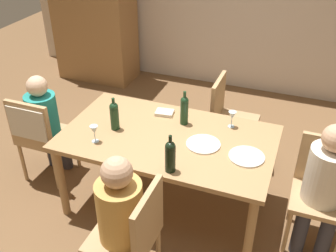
% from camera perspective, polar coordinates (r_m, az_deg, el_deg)
% --- Properties ---
extents(ground_plane, '(10.00, 10.00, 0.00)m').
position_cam_1_polar(ground_plane, '(3.76, 0.00, -11.10)').
color(ground_plane, brown).
extents(armoire_cabinet, '(1.18, 0.62, 2.18)m').
position_cam_1_polar(armoire_cabinet, '(5.85, -10.84, 17.01)').
color(armoire_cabinet, olive).
rests_on(armoire_cabinet, ground_plane).
extents(dining_table, '(1.78, 1.03, 0.76)m').
position_cam_1_polar(dining_table, '(3.33, 0.00, -2.63)').
color(dining_table, '#A87F51').
rests_on(dining_table, ground_plane).
extents(chair_right_end, '(0.44, 0.44, 0.92)m').
position_cam_1_polar(chair_right_end, '(3.35, 21.49, -8.05)').
color(chair_right_end, tan).
rests_on(chair_right_end, ground_plane).
extents(chair_near, '(0.44, 0.44, 0.92)m').
position_cam_1_polar(chair_near, '(2.78, -5.07, -15.30)').
color(chair_near, tan).
rests_on(chair_near, ground_plane).
extents(chair_left_end, '(0.44, 0.46, 0.92)m').
position_cam_1_polar(chair_left_end, '(3.86, -18.59, -0.61)').
color(chair_left_end, tan).
rests_on(chair_left_end, ground_plane).
extents(chair_far_right, '(0.44, 0.44, 0.92)m').
position_cam_1_polar(chair_far_right, '(4.06, 8.65, 1.60)').
color(chair_far_right, tan).
rests_on(chair_far_right, ground_plane).
extents(person_woman_host, '(0.31, 0.36, 1.14)m').
position_cam_1_polar(person_woman_host, '(3.19, 21.84, -7.58)').
color(person_woman_host, '#33333D').
rests_on(person_woman_host, ground_plane).
extents(person_man_bearded, '(0.36, 0.31, 1.15)m').
position_cam_1_polar(person_man_bearded, '(2.73, -7.40, -12.81)').
color(person_man_bearded, '#33333D').
rests_on(person_man_bearded, ground_plane).
extents(person_man_guest, '(0.29, 0.33, 1.09)m').
position_cam_1_polar(person_man_guest, '(3.93, -17.41, 1.00)').
color(person_man_guest, '#33333D').
rests_on(person_man_guest, ground_plane).
extents(wine_bottle_tall_green, '(0.08, 0.08, 0.30)m').
position_cam_1_polar(wine_bottle_tall_green, '(3.34, -7.80, 1.59)').
color(wine_bottle_tall_green, '#19381E').
rests_on(wine_bottle_tall_green, dining_table).
extents(wine_bottle_dark_red, '(0.08, 0.08, 0.31)m').
position_cam_1_polar(wine_bottle_dark_red, '(2.83, 0.33, -4.30)').
color(wine_bottle_dark_red, black).
rests_on(wine_bottle_dark_red, dining_table).
extents(wine_bottle_short_olive, '(0.07, 0.07, 0.31)m').
position_cam_1_polar(wine_bottle_short_olive, '(3.39, 2.39, 2.42)').
color(wine_bottle_short_olive, '#19381E').
rests_on(wine_bottle_short_olive, dining_table).
extents(wine_glass_near_left, '(0.07, 0.07, 0.15)m').
position_cam_1_polar(wine_glass_near_left, '(3.22, -10.68, -0.64)').
color(wine_glass_near_left, silver).
rests_on(wine_glass_near_left, dining_table).
extents(wine_glass_centre, '(0.07, 0.07, 0.15)m').
position_cam_1_polar(wine_glass_centre, '(3.40, 9.31, 1.43)').
color(wine_glass_centre, silver).
rests_on(wine_glass_centre, dining_table).
extents(dinner_plate_host, '(0.28, 0.28, 0.01)m').
position_cam_1_polar(dinner_plate_host, '(3.19, 5.15, -2.65)').
color(dinner_plate_host, white).
rests_on(dinner_plate_host, dining_table).
extents(dinner_plate_guest_left, '(0.28, 0.28, 0.01)m').
position_cam_1_polar(dinner_plate_guest_left, '(3.10, 11.35, -4.38)').
color(dinner_plate_guest_left, silver).
rests_on(dinner_plate_guest_left, dining_table).
extents(folded_napkin, '(0.17, 0.14, 0.03)m').
position_cam_1_polar(folded_napkin, '(3.59, -0.50, 1.95)').
color(folded_napkin, beige).
rests_on(folded_napkin, dining_table).
extents(handbag, '(0.16, 0.29, 0.22)m').
position_cam_1_polar(handbag, '(4.25, 13.93, -4.43)').
color(handbag, brown).
rests_on(handbag, ground_plane).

